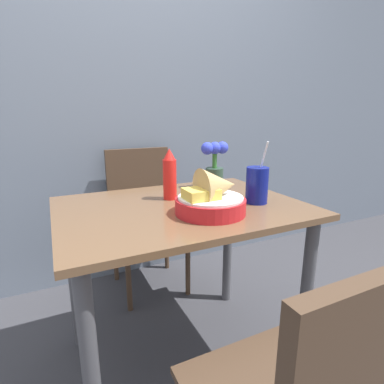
# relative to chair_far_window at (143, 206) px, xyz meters

# --- Properties ---
(ground_plane) EXTENTS (12.00, 12.00, 0.00)m
(ground_plane) POSITION_rel_chair_far_window_xyz_m (-0.05, -0.71, -0.51)
(ground_plane) COLOR #38383D
(wall_window) EXTENTS (7.00, 0.06, 2.60)m
(wall_window) POSITION_rel_chair_far_window_xyz_m (-0.05, 0.19, 0.79)
(wall_window) COLOR slate
(wall_window) RESTS_ON ground_plane
(dining_table) EXTENTS (0.95, 0.71, 0.72)m
(dining_table) POSITION_rel_chair_far_window_xyz_m (-0.05, -0.71, 0.09)
(dining_table) COLOR brown
(dining_table) RESTS_ON ground_plane
(chair_far_window) EXTENTS (0.40, 0.40, 0.87)m
(chair_far_window) POSITION_rel_chair_far_window_xyz_m (0.00, 0.00, 0.00)
(chair_far_window) COLOR #473323
(chair_far_window) RESTS_ON ground_plane
(food_basket) EXTENTS (0.26, 0.26, 0.17)m
(food_basket) POSITION_rel_chair_far_window_xyz_m (0.02, -0.85, 0.27)
(food_basket) COLOR red
(food_basket) RESTS_ON dining_table
(ketchup_bottle) EXTENTS (0.06, 0.06, 0.21)m
(ketchup_bottle) POSITION_rel_chair_far_window_xyz_m (-0.05, -0.61, 0.32)
(ketchup_bottle) COLOR red
(ketchup_bottle) RESTS_ON dining_table
(drink_cup) EXTENTS (0.09, 0.09, 0.25)m
(drink_cup) POSITION_rel_chair_far_window_xyz_m (0.24, -0.81, 0.28)
(drink_cup) COLOR navy
(drink_cup) RESTS_ON dining_table
(flower_vase) EXTENTS (0.14, 0.09, 0.22)m
(flower_vase) POSITION_rel_chair_far_window_xyz_m (0.22, -0.50, 0.33)
(flower_vase) COLOR #2D4738
(flower_vase) RESTS_ON dining_table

